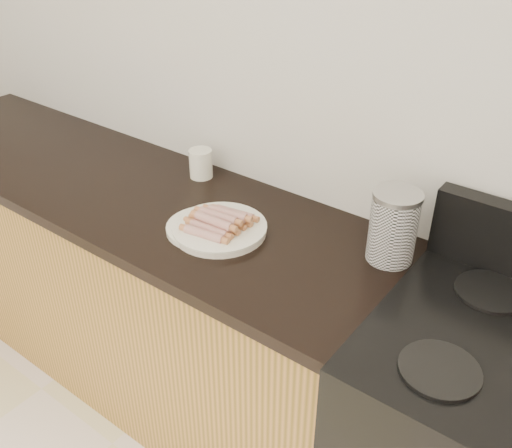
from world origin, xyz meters
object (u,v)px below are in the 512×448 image
Objects in this scene: main_plate at (220,230)px; mug at (201,164)px; canister at (393,226)px; side_plate at (206,228)px.

mug is at bearing 140.18° from main_plate.
side_plate is at bearing -158.42° from canister.
mug reaches higher than main_plate.
side_plate is at bearing -46.08° from mug.
main_plate is at bearing 20.16° from side_plate.
mug is at bearing 175.70° from canister.
canister is 2.05× the size of mug.
canister reaches higher than main_plate.
canister is (0.47, 0.19, 0.10)m from main_plate.
main_plate is 0.05m from side_plate.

